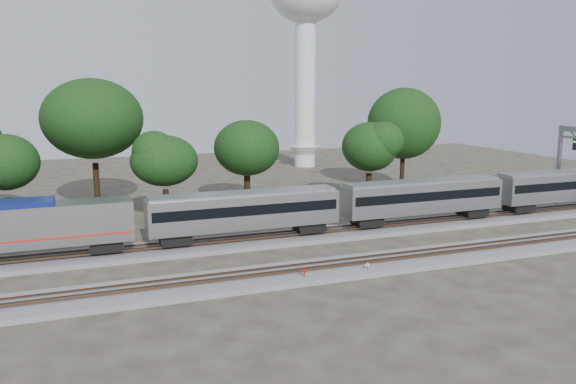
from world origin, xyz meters
The scene contains 14 objects.
ground centered at (0.00, 0.00, 0.00)m, with size 160.00×160.00×0.00m, color #383328.
track_far centered at (0.00, 6.00, 0.21)m, with size 160.00×5.00×0.73m.
track_near centered at (0.00, -4.00, 0.21)m, with size 160.00×5.00×0.73m.
train centered at (39.08, 6.00, 3.24)m, with size 129.80×3.16×4.66m.
switch_stand_red centered at (2.09, -5.54, 0.65)m, with size 0.32×0.08×1.01m.
switch_stand_white centered at (7.33, -5.56, 0.58)m, with size 0.28×0.14×0.91m.
switch_lever centered at (6.72, -5.44, 0.15)m, with size 0.50×0.30×0.30m, color #512D19.
water_tower centered at (25.97, 53.02, 27.08)m, with size 13.20×13.20×36.55m.
tree_2 centered at (-19.52, 15.74, 7.33)m, with size 7.48×7.48×10.54m.
tree_3 centered at (-11.34, 24.52, 10.80)m, with size 10.99×10.99×15.50m.
tree_4 centered at (-4.68, 16.86, 6.68)m, with size 6.81×6.81×9.60m.
tree_5 centered at (5.74, 21.80, 7.16)m, with size 7.30×7.30×10.30m.
tree_6 centered at (20.21, 18.04, 7.14)m, with size 7.28×7.28×10.27m.
tree_7 centered at (29.19, 24.85, 9.38)m, with size 9.55×9.55×13.47m.
Camera 1 is at (-12.94, -42.29, 14.16)m, focal length 35.00 mm.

